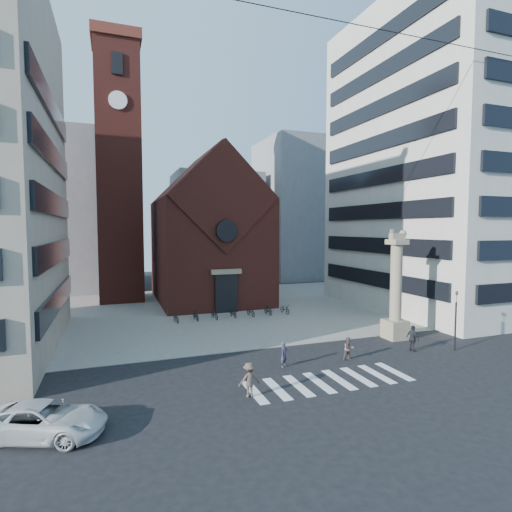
{
  "coord_description": "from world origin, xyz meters",
  "views": [
    {
      "loc": [
        -11.01,
        -22.58,
        8.77
      ],
      "look_at": [
        0.06,
        8.0,
        6.5
      ],
      "focal_mm": 28.0,
      "sensor_mm": 36.0,
      "label": 1
    }
  ],
  "objects_px": {
    "pedestrian_1": "(348,349)",
    "scooter_0": "(176,317)",
    "white_car": "(43,420)",
    "pedestrian_0": "(284,354)",
    "lion_column": "(396,296)",
    "traffic_light": "(456,319)",
    "pedestrian_2": "(413,338)"
  },
  "relations": [
    {
      "from": "pedestrian_1",
      "to": "scooter_0",
      "type": "height_order",
      "value": "pedestrian_1"
    },
    {
      "from": "white_car",
      "to": "pedestrian_0",
      "type": "relative_size",
      "value": 3.21
    },
    {
      "from": "white_car",
      "to": "scooter_0",
      "type": "distance_m",
      "value": 20.48
    },
    {
      "from": "pedestrian_1",
      "to": "lion_column",
      "type": "bearing_deg",
      "value": 32.7
    },
    {
      "from": "lion_column",
      "to": "pedestrian_1",
      "type": "height_order",
      "value": "lion_column"
    },
    {
      "from": "traffic_light",
      "to": "white_car",
      "type": "xyz_separation_m",
      "value": [
        -25.92,
        -3.28,
        -1.57
      ]
    },
    {
      "from": "white_car",
      "to": "pedestrian_1",
      "type": "bearing_deg",
      "value": -56.28
    },
    {
      "from": "lion_column",
      "to": "pedestrian_1",
      "type": "bearing_deg",
      "value": -153.23
    },
    {
      "from": "traffic_light",
      "to": "pedestrian_2",
      "type": "distance_m",
      "value": 3.4
    },
    {
      "from": "lion_column",
      "to": "scooter_0",
      "type": "distance_m",
      "value": 19.5
    },
    {
      "from": "pedestrian_0",
      "to": "traffic_light",
      "type": "bearing_deg",
      "value": -38.26
    },
    {
      "from": "lion_column",
      "to": "pedestrian_0",
      "type": "xyz_separation_m",
      "value": [
        -10.94,
        -2.95,
        -2.65
      ]
    },
    {
      "from": "pedestrian_2",
      "to": "scooter_0",
      "type": "distance_m",
      "value": 20.56
    },
    {
      "from": "pedestrian_0",
      "to": "pedestrian_1",
      "type": "distance_m",
      "value": 4.57
    },
    {
      "from": "lion_column",
      "to": "pedestrian_0",
      "type": "height_order",
      "value": "lion_column"
    },
    {
      "from": "pedestrian_1",
      "to": "scooter_0",
      "type": "relative_size",
      "value": 0.88
    },
    {
      "from": "white_car",
      "to": "pedestrian_1",
      "type": "relative_size",
      "value": 3.38
    },
    {
      "from": "lion_column",
      "to": "white_car",
      "type": "relative_size",
      "value": 1.67
    },
    {
      "from": "lion_column",
      "to": "white_car",
      "type": "bearing_deg",
      "value": -163.07
    },
    {
      "from": "scooter_0",
      "to": "white_car",
      "type": "bearing_deg",
      "value": -120.05
    },
    {
      "from": "pedestrian_1",
      "to": "pedestrian_0",
      "type": "bearing_deg",
      "value": -177.47
    },
    {
      "from": "white_car",
      "to": "pedestrian_0",
      "type": "distance_m",
      "value": 13.7
    },
    {
      "from": "white_car",
      "to": "pedestrian_2",
      "type": "height_order",
      "value": "pedestrian_2"
    },
    {
      "from": "pedestrian_0",
      "to": "scooter_0",
      "type": "height_order",
      "value": "pedestrian_0"
    },
    {
      "from": "pedestrian_2",
      "to": "lion_column",
      "type": "bearing_deg",
      "value": -21.67
    },
    {
      "from": "white_car",
      "to": "scooter_0",
      "type": "relative_size",
      "value": 2.98
    },
    {
      "from": "traffic_light",
      "to": "pedestrian_2",
      "type": "height_order",
      "value": "traffic_light"
    },
    {
      "from": "lion_column",
      "to": "pedestrian_0",
      "type": "distance_m",
      "value": 11.63
    },
    {
      "from": "lion_column",
      "to": "white_car",
      "type": "height_order",
      "value": "lion_column"
    },
    {
      "from": "traffic_light",
      "to": "pedestrian_1",
      "type": "xyz_separation_m",
      "value": [
        -8.37,
        0.78,
        -1.52
      ]
    },
    {
      "from": "traffic_light",
      "to": "white_car",
      "type": "relative_size",
      "value": 0.83
    },
    {
      "from": "lion_column",
      "to": "scooter_0",
      "type": "bearing_deg",
      "value": 143.75
    }
  ]
}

